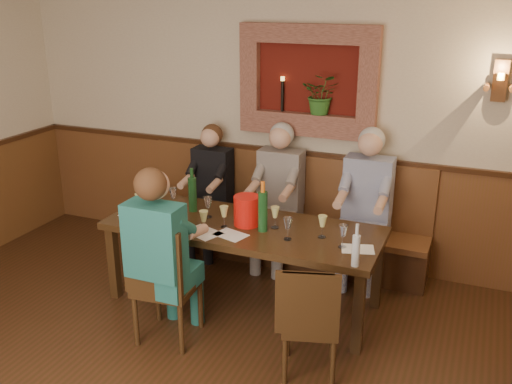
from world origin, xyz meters
TOP-DOWN VIEW (x-y plane):
  - room_shell at (0.00, 0.00)m, footprint 6.04×6.04m
  - wainscoting at (0.00, -0.00)m, footprint 6.02×6.02m
  - wall_niche at (0.24, 2.94)m, footprint 1.36×0.30m
  - wall_sconce at (1.90, 2.93)m, footprint 0.25×0.20m
  - dining_table at (0.00, 1.85)m, footprint 2.40×0.90m
  - bench at (0.00, 2.79)m, footprint 3.00×0.45m
  - chair_near_left at (-0.33, 1.09)m, footprint 0.49×0.49m
  - chair_near_right at (0.85, 1.10)m, footprint 0.49×0.49m
  - person_bench_left at (-0.76, 2.69)m, footprint 0.40×0.49m
  - person_bench_mid at (0.01, 2.69)m, footprint 0.44×0.54m
  - person_bench_right at (0.88, 2.69)m, footprint 0.45×0.55m
  - person_chair_front at (-0.34, 1.07)m, footprint 0.44×0.54m
  - spittoon_bucket at (0.03, 1.87)m, footprint 0.28×0.28m
  - wine_bottle_green_a at (0.20, 1.80)m, footprint 0.09×0.09m
  - wine_bottle_green_b at (-0.56, 1.98)m, footprint 0.08×0.08m
  - water_bottle at (1.08, 1.45)m, footprint 0.06×0.06m
  - tasting_sheet_a at (-0.96, 1.71)m, footprint 0.35×0.27m
  - tasting_sheet_b at (-0.01, 1.61)m, footprint 0.30×0.25m
  - tasting_sheet_c at (1.03, 1.74)m, footprint 0.29×0.24m
  - tasting_sheet_d at (-0.25, 1.57)m, footprint 0.36×0.31m
  - wine_glass_0 at (-0.13, 1.74)m, footprint 0.08×0.08m
  - wine_glass_1 at (-0.51, 1.59)m, footprint 0.08×0.08m
  - wine_glass_2 at (-0.98, 1.74)m, footprint 0.08×0.08m
  - wine_glass_3 at (0.28, 1.90)m, footprint 0.08×0.08m
  - wine_glass_4 at (0.71, 1.86)m, footprint 0.08×0.08m
  - wine_glass_5 at (-0.77, 1.99)m, footprint 0.08×0.08m
  - wine_glass_6 at (-0.36, 1.89)m, footprint 0.08×0.08m
  - wine_glass_7 at (-0.24, 1.58)m, footprint 0.08×0.08m
  - wine_glass_8 at (0.46, 1.71)m, footprint 0.08×0.08m
  - wine_glass_9 at (0.91, 1.73)m, footprint 0.08×0.08m

SIDE VIEW (x-z plane):
  - chair_near_right at x=0.85m, z-range -0.19..0.71m
  - chair_near_left at x=-0.33m, z-range -0.21..0.81m
  - bench at x=0.00m, z-range -0.23..0.88m
  - person_bench_left at x=-0.76m, z-range -0.12..1.26m
  - wainscoting at x=0.00m, z-range 0.01..1.16m
  - person_bench_mid at x=0.01m, z-range -0.12..1.34m
  - person_chair_front at x=-0.34m, z-range -0.12..1.35m
  - person_bench_right at x=0.88m, z-range -0.13..1.37m
  - dining_table at x=0.00m, z-range 0.30..1.05m
  - tasting_sheet_a at x=-0.96m, z-range 0.75..0.75m
  - tasting_sheet_b at x=-0.01m, z-range 0.75..0.75m
  - tasting_sheet_c at x=1.03m, z-range 0.75..0.75m
  - tasting_sheet_d at x=-0.25m, z-range 0.75..0.75m
  - wine_glass_0 at x=-0.13m, z-range 0.75..0.94m
  - wine_glass_1 at x=-0.51m, z-range 0.75..0.94m
  - wine_glass_2 at x=-0.98m, z-range 0.75..0.94m
  - wine_glass_3 at x=0.28m, z-range 0.75..0.94m
  - wine_glass_4 at x=0.71m, z-range 0.75..0.94m
  - wine_glass_5 at x=-0.77m, z-range 0.75..0.94m
  - wine_glass_6 at x=-0.36m, z-range 0.75..0.94m
  - wine_glass_7 at x=-0.24m, z-range 0.75..0.94m
  - wine_glass_8 at x=0.46m, z-range 0.75..0.94m
  - wine_glass_9 at x=0.91m, z-range 0.75..0.94m
  - spittoon_bucket at x=0.03m, z-range 0.75..1.01m
  - water_bottle at x=1.08m, z-range 0.72..1.05m
  - wine_bottle_green_b at x=-0.56m, z-range 0.71..1.13m
  - wine_bottle_green_a at x=0.20m, z-range 0.71..1.15m
  - wall_niche at x=0.24m, z-range 1.28..2.34m
  - room_shell at x=0.00m, z-range 0.48..3.30m
  - wall_sconce at x=1.90m, z-range 1.77..2.12m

